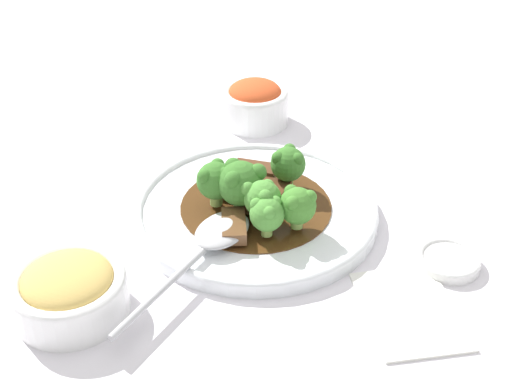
{
  "coord_description": "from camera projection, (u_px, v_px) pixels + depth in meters",
  "views": [
    {
      "loc": [
        0.63,
        -0.13,
        0.47
      ],
      "look_at": [
        0.0,
        0.0,
        0.03
      ],
      "focal_mm": 50.0,
      "sensor_mm": 36.0,
      "label": 1
    }
  ],
  "objects": [
    {
      "name": "beef_strip_3",
      "position": [
        234.0,
        226.0,
        0.74
      ],
      "size": [
        0.05,
        0.03,
        0.01
      ],
      "color": "brown",
      "rests_on": "main_plate"
    },
    {
      "name": "broccoli_floret_3",
      "position": [
        267.0,
        214.0,
        0.73
      ],
      "size": [
        0.04,
        0.04,
        0.04
      ],
      "color": "#8EB756",
      "rests_on": "main_plate"
    },
    {
      "name": "beef_strip_0",
      "position": [
        266.0,
        196.0,
        0.79
      ],
      "size": [
        0.08,
        0.07,
        0.01
      ],
      "color": "#56331E",
      "rests_on": "main_plate"
    },
    {
      "name": "serving_spoon",
      "position": [
        215.0,
        237.0,
        0.73
      ],
      "size": [
        0.18,
        0.16,
        0.01
      ],
      "color": "#B7B7BC",
      "rests_on": "main_plate"
    },
    {
      "name": "broccoli_floret_5",
      "position": [
        241.0,
        183.0,
        0.76
      ],
      "size": [
        0.05,
        0.05,
        0.06
      ],
      "color": "#8EB756",
      "rests_on": "main_plate"
    },
    {
      "name": "broccoli_floret_1",
      "position": [
        216.0,
        180.0,
        0.77
      ],
      "size": [
        0.04,
        0.04,
        0.05
      ],
      "color": "#8EB756",
      "rests_on": "main_plate"
    },
    {
      "name": "sauce_dish",
      "position": [
        449.0,
        260.0,
        0.73
      ],
      "size": [
        0.06,
        0.06,
        0.01
      ],
      "color": "white",
      "rests_on": "ground_plane"
    },
    {
      "name": "broccoli_floret_0",
      "position": [
        259.0,
        199.0,
        0.74
      ],
      "size": [
        0.04,
        0.04,
        0.05
      ],
      "color": "#8EB756",
      "rests_on": "main_plate"
    },
    {
      "name": "broccoli_floret_4",
      "position": [
        288.0,
        163.0,
        0.8
      ],
      "size": [
        0.04,
        0.04,
        0.05
      ],
      "color": "#7FA84C",
      "rests_on": "main_plate"
    },
    {
      "name": "side_bowl_kimchi",
      "position": [
        255.0,
        102.0,
        0.97
      ],
      "size": [
        0.09,
        0.09,
        0.06
      ],
      "color": "white",
      "rests_on": "ground_plane"
    },
    {
      "name": "main_plate",
      "position": [
        256.0,
        210.0,
        0.79
      ],
      "size": [
        0.27,
        0.27,
        0.02
      ],
      "color": "white",
      "rests_on": "ground_plane"
    },
    {
      "name": "paper_napkin",
      "position": [
        410.0,
        309.0,
        0.67
      ],
      "size": [
        0.12,
        0.09,
        0.01
      ],
      "color": "silver",
      "rests_on": "ground_plane"
    },
    {
      "name": "beef_strip_2",
      "position": [
        236.0,
        185.0,
        0.81
      ],
      "size": [
        0.06,
        0.05,
        0.01
      ],
      "color": "#56331E",
      "rests_on": "main_plate"
    },
    {
      "name": "broccoli_floret_2",
      "position": [
        297.0,
        205.0,
        0.74
      ],
      "size": [
        0.04,
        0.04,
        0.05
      ],
      "color": "#8EB756",
      "rests_on": "main_plate"
    },
    {
      "name": "side_bowl_appetizer",
      "position": [
        69.0,
        290.0,
        0.66
      ],
      "size": [
        0.11,
        0.11,
        0.05
      ],
      "color": "white",
      "rests_on": "ground_plane"
    },
    {
      "name": "ground_plane",
      "position": [
        256.0,
        217.0,
        0.8
      ],
      "size": [
        4.0,
        4.0,
        0.0
      ],
      "primitive_type": "plane",
      "color": "silver"
    },
    {
      "name": "beef_strip_1",
      "position": [
        255.0,
        170.0,
        0.83
      ],
      "size": [
        0.04,
        0.05,
        0.01
      ],
      "color": "#56331E",
      "rests_on": "main_plate"
    }
  ]
}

